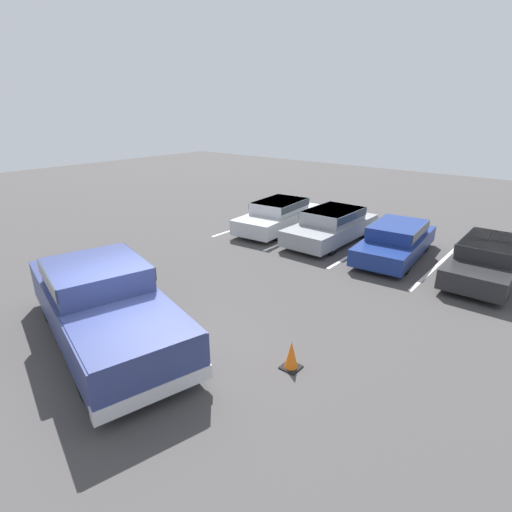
% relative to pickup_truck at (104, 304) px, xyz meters
% --- Properties ---
extents(ground_plane, '(60.00, 60.00, 0.00)m').
position_rel_pickup_truck_xyz_m(ground_plane, '(0.98, 0.10, -0.90)').
color(ground_plane, '#423F3F').
extents(stall_stripe_a, '(0.12, 5.03, 0.01)m').
position_rel_pickup_truck_xyz_m(stall_stripe_a, '(-3.69, 9.42, -0.89)').
color(stall_stripe_a, white).
rests_on(stall_stripe_a, ground_plane).
extents(stall_stripe_b, '(0.12, 5.03, 0.01)m').
position_rel_pickup_truck_xyz_m(stall_stripe_b, '(-1.00, 9.42, -0.89)').
color(stall_stripe_b, white).
rests_on(stall_stripe_b, ground_plane).
extents(stall_stripe_c, '(0.12, 5.03, 0.01)m').
position_rel_pickup_truck_xyz_m(stall_stripe_c, '(1.69, 9.42, -0.89)').
color(stall_stripe_c, white).
rests_on(stall_stripe_c, ground_plane).
extents(stall_stripe_d, '(0.12, 5.03, 0.01)m').
position_rel_pickup_truck_xyz_m(stall_stripe_d, '(4.38, 9.42, -0.89)').
color(stall_stripe_d, white).
rests_on(stall_stripe_d, ground_plane).
extents(pickup_truck, '(6.14, 3.51, 1.77)m').
position_rel_pickup_truck_xyz_m(pickup_truck, '(0.00, 0.00, 0.00)').
color(pickup_truck, navy).
rests_on(pickup_truck, ground_plane).
extents(parked_sedan_a, '(2.18, 4.70, 1.26)m').
position_rel_pickup_truck_xyz_m(parked_sedan_a, '(-2.25, 9.51, -0.23)').
color(parked_sedan_a, '#B7BABF').
rests_on(parked_sedan_a, ground_plane).
extents(parked_sedan_b, '(1.83, 4.54, 1.27)m').
position_rel_pickup_truck_xyz_m(parked_sedan_b, '(0.31, 9.54, -0.22)').
color(parked_sedan_b, gray).
rests_on(parked_sedan_b, ground_plane).
extents(parked_sedan_c, '(2.10, 4.52, 1.20)m').
position_rel_pickup_truck_xyz_m(parked_sedan_c, '(2.93, 9.38, -0.25)').
color(parked_sedan_c, navy).
rests_on(parked_sedan_c, ground_plane).
extents(parked_sedan_d, '(1.76, 4.66, 1.19)m').
position_rel_pickup_truck_xyz_m(parked_sedan_d, '(5.79, 9.49, -0.26)').
color(parked_sedan_d, '#232326').
rests_on(parked_sedan_d, ground_plane).
extents(traffic_cone, '(0.37, 0.37, 0.61)m').
position_rel_pickup_truck_xyz_m(traffic_cone, '(3.81, 1.77, -0.61)').
color(traffic_cone, black).
rests_on(traffic_cone, ground_plane).
extents(wheel_stop_curb, '(1.90, 0.20, 0.14)m').
position_rel_pickup_truck_xyz_m(wheel_stop_curb, '(-1.45, 12.72, -0.83)').
color(wheel_stop_curb, '#B7B2A8').
rests_on(wheel_stop_curb, ground_plane).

